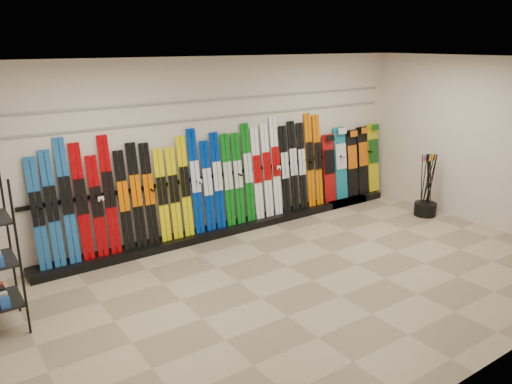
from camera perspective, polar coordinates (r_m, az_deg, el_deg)
floor at (r=7.18m, az=6.48°, el=-9.98°), size 8.00×8.00×0.00m
back_wall at (r=8.61m, az=-4.24°, el=5.23°), size 8.00×0.00×8.00m
right_wall at (r=9.72m, az=24.90°, el=5.04°), size 0.00×5.00×5.00m
ceiling at (r=6.42m, az=7.39°, el=14.68°), size 8.00×8.00×0.00m
ski_rack_base at (r=8.95m, az=-2.07°, el=-3.90°), size 8.00×0.40×0.12m
skis at (r=8.40m, az=-6.14°, el=1.03°), size 5.36×0.27×1.82m
snowboards at (r=10.54m, az=10.92°, el=3.34°), size 1.57×0.23×1.46m
pole_bin at (r=10.17m, az=18.77°, el=-1.85°), size 0.42×0.42×0.25m
ski_poles at (r=10.06m, az=19.05°, el=0.82°), size 0.35×0.19×1.18m
slatwall_rail_0 at (r=8.51m, az=-4.24°, el=8.51°), size 7.60×0.02×0.03m
slatwall_rail_1 at (r=8.47m, az=-4.28°, el=10.51°), size 7.60×0.02×0.03m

